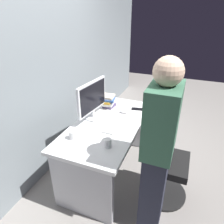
% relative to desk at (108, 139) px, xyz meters
% --- Properties ---
extents(ground_plane, '(9.00, 9.00, 0.00)m').
position_rel_desk_xyz_m(ground_plane, '(0.00, 0.00, -0.51)').
color(ground_plane, gray).
extents(wall_back, '(6.40, 0.10, 3.00)m').
position_rel_desk_xyz_m(wall_back, '(0.00, 0.79, 0.99)').
color(wall_back, gray).
rests_on(wall_back, ground).
extents(desk, '(1.47, 0.74, 0.73)m').
position_rel_desk_xyz_m(desk, '(0.00, 0.00, 0.00)').
color(desk, white).
rests_on(desk, ground).
extents(office_chair, '(0.52, 0.52, 0.94)m').
position_rel_desk_xyz_m(office_chair, '(-0.11, -0.67, -0.08)').
color(office_chair, black).
rests_on(office_chair, ground).
extents(person_at_desk, '(0.40, 0.24, 1.64)m').
position_rel_desk_xyz_m(person_at_desk, '(-0.46, -0.66, 0.33)').
color(person_at_desk, '#262838').
rests_on(person_at_desk, ground).
extents(monitor, '(0.54, 0.16, 0.46)m').
position_rel_desk_xyz_m(monitor, '(0.05, 0.22, 0.48)').
color(monitor, silver).
rests_on(monitor, desk).
extents(keyboard, '(0.43, 0.14, 0.02)m').
position_rel_desk_xyz_m(keyboard, '(-0.01, -0.08, 0.23)').
color(keyboard, white).
rests_on(keyboard, desk).
extents(mouse, '(0.06, 0.10, 0.03)m').
position_rel_desk_xyz_m(mouse, '(0.30, -0.09, 0.24)').
color(mouse, white).
rests_on(mouse, desk).
extents(cup_near_keyboard, '(0.07, 0.07, 0.09)m').
position_rel_desk_xyz_m(cup_near_keyboard, '(-0.42, -0.18, 0.27)').
color(cup_near_keyboard, silver).
rests_on(cup_near_keyboard, desk).
extents(cup_by_monitor, '(0.08, 0.08, 0.09)m').
position_rel_desk_xyz_m(cup_by_monitor, '(-0.43, 0.21, 0.27)').
color(cup_by_monitor, silver).
rests_on(cup_by_monitor, desk).
extents(book_stack, '(0.23, 0.20, 0.16)m').
position_rel_desk_xyz_m(book_stack, '(0.40, 0.17, 0.31)').
color(book_stack, '#594C72').
rests_on(book_stack, desk).
extents(cell_phone, '(0.10, 0.16, 0.01)m').
position_rel_desk_xyz_m(cell_phone, '(0.47, -0.22, 0.23)').
color(cell_phone, black).
rests_on(cell_phone, desk).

